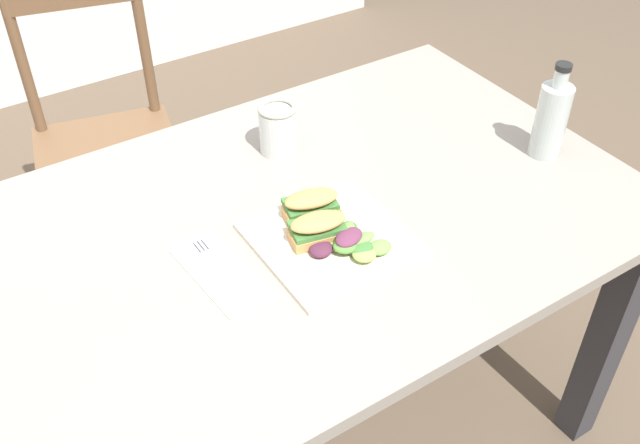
{
  "coord_description": "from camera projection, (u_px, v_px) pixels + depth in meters",
  "views": [
    {
      "loc": [
        -0.39,
        -0.85,
        1.65
      ],
      "look_at": [
        0.17,
        0.03,
        0.76
      ],
      "focal_mm": 40.72,
      "sensor_mm": 36.0,
      "label": 1
    }
  ],
  "objects": [
    {
      "name": "napkin_folded",
      "position": [
        220.0,
        272.0,
        1.29
      ],
      "size": [
        0.11,
        0.22,
        0.0
      ],
      "primitive_type": "cube",
      "rotation": [
        0.0,
        0.0,
        0.08
      ],
      "color": "silver",
      "rests_on": "dining_table"
    },
    {
      "name": "sandwich_half_back",
      "position": [
        311.0,
        205.0,
        1.38
      ],
      "size": [
        0.11,
        0.08,
        0.06
      ],
      "color": "tan",
      "rests_on": "plate_lunch"
    },
    {
      "name": "mason_jar_iced_tea",
      "position": [
        278.0,
        130.0,
        1.55
      ],
      "size": [
        0.08,
        0.08,
        0.11
      ],
      "color": "#995623",
      "rests_on": "dining_table"
    },
    {
      "name": "bottle_cold_brew",
      "position": [
        550.0,
        123.0,
        1.52
      ],
      "size": [
        0.07,
        0.07,
        0.21
      ],
      "color": "#472819",
      "rests_on": "dining_table"
    },
    {
      "name": "fork_on_napkin",
      "position": [
        216.0,
        265.0,
        1.3
      ],
      "size": [
        0.03,
        0.19,
        0.0
      ],
      "color": "silver",
      "rests_on": "napkin_folded"
    },
    {
      "name": "dining_table",
      "position": [
        295.0,
        263.0,
        1.48
      ],
      "size": [
        1.38,
        0.86,
        0.74
      ],
      "color": "gray",
      "rests_on": "ground"
    },
    {
      "name": "plate_lunch",
      "position": [
        332.0,
        240.0,
        1.35
      ],
      "size": [
        0.27,
        0.27,
        0.01
      ],
      "primitive_type": "cube",
      "color": "beige",
      "rests_on": "dining_table"
    },
    {
      "name": "sandwich_half_front",
      "position": [
        318.0,
        228.0,
        1.33
      ],
      "size": [
        0.11,
        0.08,
        0.06
      ],
      "color": "tan",
      "rests_on": "plate_lunch"
    },
    {
      "name": "chair_wooden_far",
      "position": [
        105.0,
        143.0,
        2.12
      ],
      "size": [
        0.48,
        0.48,
        0.87
      ],
      "color": "brown",
      "rests_on": "ground"
    },
    {
      "name": "salad_mixed_greens",
      "position": [
        350.0,
        242.0,
        1.32
      ],
      "size": [
        0.14,
        0.13,
        0.03
      ],
      "color": "#84A84C",
      "rests_on": "plate_lunch"
    }
  ]
}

